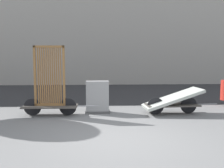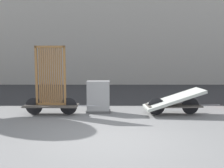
{
  "view_description": "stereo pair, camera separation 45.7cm",
  "coord_description": "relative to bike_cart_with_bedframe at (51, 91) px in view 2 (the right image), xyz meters",
  "views": [
    {
      "loc": [
        -0.47,
        -5.93,
        1.93
      ],
      "look_at": [
        0.0,
        2.56,
        1.02
      ],
      "focal_mm": 42.0,
      "sensor_mm": 36.0,
      "label": 1
    },
    {
      "loc": [
        -0.01,
        -5.95,
        1.93
      ],
      "look_at": [
        0.0,
        2.56,
        1.02
      ],
      "focal_mm": 42.0,
      "sensor_mm": 36.0,
      "label": 2
    }
  ],
  "objects": [
    {
      "name": "utility_cabinet",
      "position": [
        1.53,
        0.32,
        -0.28
      ],
      "size": [
        0.82,
        0.46,
        1.09
      ],
      "color": "#4C4C4C",
      "rests_on": "ground_plane"
    },
    {
      "name": "ground_plane",
      "position": [
        2.01,
        -2.56,
        -0.79
      ],
      "size": [
        60.0,
        60.0,
        0.0
      ],
      "primitive_type": "plane",
      "color": "slate"
    },
    {
      "name": "bike_cart_with_mattress",
      "position": [
        4.03,
        0.0,
        -0.33
      ],
      "size": [
        2.56,
        1.03,
        0.86
      ],
      "rotation": [
        0.0,
        0.0,
        0.07
      ],
      "color": "#4C4742",
      "rests_on": "ground_plane"
    },
    {
      "name": "road_strip",
      "position": [
        2.01,
        5.3,
        -0.78
      ],
      "size": [
        56.0,
        7.54,
        0.01
      ],
      "color": "#2D2D30",
      "rests_on": "ground_plane"
    },
    {
      "name": "bike_cart_with_bedframe",
      "position": [
        0.0,
        0.0,
        0.0
      ],
      "size": [
        2.47,
        0.71,
        2.26
      ],
      "rotation": [
        0.0,
        0.0,
        -0.02
      ],
      "color": "#4C4742",
      "rests_on": "ground_plane"
    }
  ]
}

